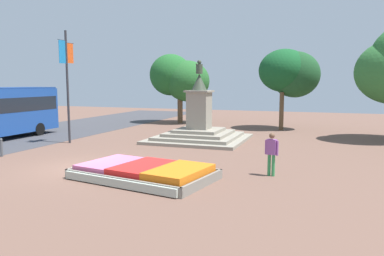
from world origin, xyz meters
TOP-DOWN VIEW (x-y plane):
  - ground_plane at (0.00, 0.00)m, footprint 72.85×72.85m
  - flower_planter at (3.37, -0.79)m, footprint 5.83×4.04m
  - statue_monument at (2.24, 9.26)m, footprint 5.96×5.96m
  - banner_pole at (-5.04, 5.53)m, footprint 0.14×1.34m
  - pedestrian_near_planter at (7.97, 1.37)m, footprint 0.55×0.31m
  - kerb_bollard_mid_b at (-5.49, 0.74)m, footprint 0.14×0.14m
  - park_tree_behind_statue at (-2.94, 18.90)m, footprint 5.58×4.31m
  - park_tree_far_right at (7.07, 17.35)m, footprint 4.82×4.40m

SIDE VIEW (x-z plane):
  - ground_plane at x=0.00m, z-range 0.00..0.00m
  - flower_planter at x=3.37m, z-range -0.04..0.56m
  - kerb_bollard_mid_b at x=-5.49m, z-range 0.02..0.97m
  - statue_monument at x=2.24m, z-range -1.75..3.44m
  - pedestrian_near_planter at x=7.97m, z-range 0.14..1.89m
  - banner_pole at x=-5.04m, z-range 0.38..7.26m
  - park_tree_behind_statue at x=-2.94m, z-range 0.96..7.35m
  - park_tree_far_right at x=7.07m, z-range 1.34..7.77m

